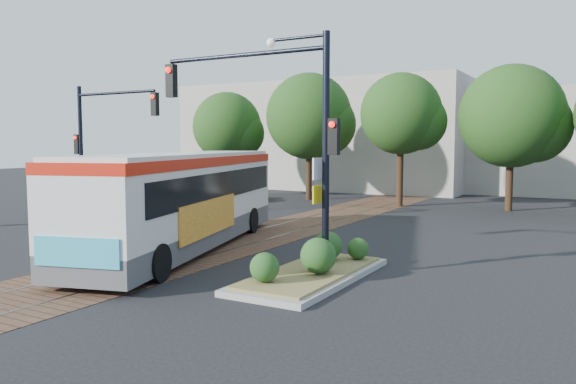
# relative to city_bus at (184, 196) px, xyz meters

# --- Properties ---
(ground) EXTENTS (120.00, 120.00, 0.00)m
(ground) POSITION_rel_city_bus_xyz_m (0.63, -0.56, -1.75)
(ground) COLOR black
(ground) RESTS_ON ground
(trackbed) EXTENTS (3.60, 40.00, 0.02)m
(trackbed) POSITION_rel_city_bus_xyz_m (0.63, 3.44, -1.74)
(trackbed) COLOR brown
(trackbed) RESTS_ON ground
(tree_row) EXTENTS (26.40, 5.60, 7.67)m
(tree_row) POSITION_rel_city_bus_xyz_m (1.84, 15.86, 3.10)
(tree_row) COLOR #382314
(tree_row) RESTS_ON ground
(warehouses) EXTENTS (40.00, 13.00, 8.00)m
(warehouses) POSITION_rel_city_bus_xyz_m (0.10, 28.19, 2.06)
(warehouses) COLOR #ADA899
(warehouses) RESTS_ON ground
(city_bus) EXTENTS (5.66, 11.92, 3.14)m
(city_bus) POSITION_rel_city_bus_xyz_m (0.00, 0.00, 0.00)
(city_bus) COLOR #4D4D50
(city_bus) RESTS_ON ground
(traffic_island) EXTENTS (2.20, 5.20, 1.13)m
(traffic_island) POSITION_rel_city_bus_xyz_m (5.45, -1.46, -1.42)
(traffic_island) COLOR gray
(traffic_island) RESTS_ON ground
(signal_pole_main) EXTENTS (5.49, 0.46, 6.00)m
(signal_pole_main) POSITION_rel_city_bus_xyz_m (4.49, -1.37, 2.41)
(signal_pole_main) COLOR black
(signal_pole_main) RESTS_ON ground
(signal_pole_left) EXTENTS (4.99, 0.34, 6.00)m
(signal_pole_left) POSITION_rel_city_bus_xyz_m (-7.74, 3.44, 2.12)
(signal_pole_left) COLOR black
(signal_pole_left) RESTS_ON ground
(parked_car) EXTENTS (4.68, 2.52, 1.29)m
(parked_car) POSITION_rel_city_bus_xyz_m (-7.74, 13.53, -1.10)
(parked_car) COLOR black
(parked_car) RESTS_ON ground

